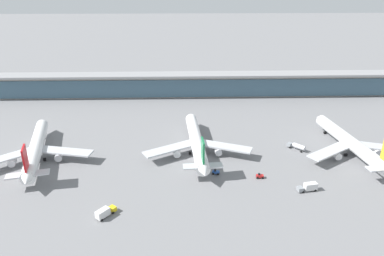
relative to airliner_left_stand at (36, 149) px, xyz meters
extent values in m
plane|color=slate|center=(66.07, -1.28, -5.15)|extent=(1200.00, 1200.00, 0.00)
cylinder|color=white|center=(-0.30, 1.22, 0.02)|extent=(17.58, 51.49, 5.45)
cone|color=white|center=(-6.96, 28.43, 0.02)|extent=(6.35, 6.03, 5.34)
cone|color=white|center=(6.30, -25.73, 0.56)|extent=(6.19, 6.99, 4.90)
cube|color=black|center=(-6.22, 25.40, 0.97)|extent=(4.51, 3.16, 0.66)
cube|color=#B7BABF|center=(-10.58, -6.18, -0.93)|extent=(21.90, 19.64, 0.66)
cube|color=#B7BABF|center=(12.24, -0.60, -0.93)|extent=(24.23, 10.86, 0.66)
cylinder|color=silver|center=(-7.71, -6.04, -2.81)|extent=(3.86, 4.55, 3.01)
cylinder|color=silver|center=(9.63, -1.80, -2.81)|extent=(3.86, 4.55, 3.01)
cube|color=red|center=(5.17, -21.14, 6.97)|extent=(2.20, 6.54, 8.46)
cube|color=#B7BABF|center=(5.40, -22.05, 0.84)|extent=(15.58, 7.59, 0.47)
cylinder|color=black|center=(-2.55, -2.23, -4.49)|extent=(1.41, 1.55, 1.32)
cylinder|color=black|center=(3.29, -0.80, -4.49)|extent=(1.41, 1.55, 1.32)
cylinder|color=black|center=(-5.21, 21.30, -4.49)|extent=(1.41, 1.55, 1.32)
cylinder|color=white|center=(67.72, 6.08, 0.02)|extent=(8.71, 51.92, 5.45)
cone|color=white|center=(65.95, 34.04, 0.02)|extent=(5.64, 5.23, 5.34)
cone|color=white|center=(69.48, -21.61, 0.56)|extent=(5.27, 6.29, 4.90)
cube|color=black|center=(66.15, 30.92, 0.97)|extent=(4.22, 2.51, 0.66)
cube|color=#B7BABF|center=(56.30, 0.60, -0.93)|extent=(23.39, 16.84, 0.66)
cube|color=#B7BABF|center=(79.75, 2.09, -0.93)|extent=(24.01, 14.50, 0.66)
cylinder|color=silver|center=(59.15, 0.23, -2.81)|extent=(3.25, 4.13, 3.01)
cylinder|color=silver|center=(76.97, 1.36, -2.81)|extent=(3.25, 4.13, 3.01)
cube|color=#14703D|center=(69.18, -16.90, 6.97)|extent=(1.07, 6.61, 8.46)
cube|color=#B7BABF|center=(69.24, -17.83, 0.84)|extent=(15.26, 5.08, 0.47)
cylinder|color=black|center=(64.90, 3.07, -4.49)|extent=(1.21, 1.38, 1.32)
cylinder|color=black|center=(70.90, 3.45, -4.49)|extent=(1.21, 1.38, 1.32)
cylinder|color=black|center=(66.41, 26.70, -4.49)|extent=(1.21, 1.38, 1.32)
cylinder|color=white|center=(134.79, 2.70, 0.02)|extent=(12.28, 51.94, 5.45)
cone|color=white|center=(131.06, 30.47, 0.02)|extent=(5.95, 5.57, 5.34)
cube|color=black|center=(131.47, 27.38, 0.97)|extent=(4.35, 2.78, 0.66)
cube|color=#B7BABF|center=(123.78, -3.56, -0.93)|extent=(22.88, 18.02, 0.66)
cube|color=#B7BABF|center=(147.06, -0.43, -0.93)|extent=(24.19, 13.10, 0.66)
cylinder|color=silver|center=(126.65, -3.73, -2.81)|extent=(3.51, 4.31, 3.01)
cylinder|color=silver|center=(144.34, -1.35, -2.81)|extent=(3.51, 4.31, 3.01)
cylinder|color=black|center=(132.18, -0.49, -4.49)|extent=(1.29, 1.45, 1.32)
cylinder|color=black|center=(138.14, 0.31, -4.49)|extent=(1.29, 1.45, 1.32)
cylinder|color=black|center=(132.03, 23.19, -4.49)|extent=(1.29, 1.45, 1.32)
cube|color=gray|center=(110.39, 9.22, -3.95)|extent=(3.12, 3.09, 1.50)
cylinder|color=silver|center=(113.61, 5.66, -3.25)|extent=(5.31, 5.56, 2.10)
cylinder|color=black|center=(110.21, 7.77, -4.70)|extent=(0.81, 0.86, 0.90)
cylinder|color=black|center=(111.84, 9.25, -4.70)|extent=(0.81, 0.86, 0.90)
cylinder|color=black|center=(114.03, 3.55, -4.70)|extent=(0.81, 0.86, 0.90)
cylinder|color=black|center=(115.67, 5.03, -4.70)|extent=(0.81, 0.86, 0.90)
cube|color=#234C9E|center=(74.67, -13.82, -4.25)|extent=(3.07, 2.11, 0.90)
cube|color=black|center=(74.38, -13.75, -3.45)|extent=(0.84, 0.84, 0.70)
cylinder|color=black|center=(75.79, -13.36, -4.70)|extent=(0.94, 0.48, 0.90)
cylinder|color=black|center=(75.46, -14.74, -4.70)|extent=(0.94, 0.48, 0.90)
cylinder|color=black|center=(73.89, -12.90, -4.70)|extent=(0.94, 0.48, 0.90)
cylinder|color=black|center=(73.55, -14.28, -4.70)|extent=(0.94, 0.48, 0.90)
cube|color=#B21E1E|center=(91.39, -17.31, -4.25)|extent=(2.84, 1.58, 0.90)
cube|color=black|center=(91.09, -17.31, -3.45)|extent=(0.72, 0.72, 0.70)
cylinder|color=black|center=(92.39, -16.63, -4.70)|extent=(0.91, 0.31, 0.90)
cylinder|color=black|center=(92.35, -18.05, -4.70)|extent=(0.91, 0.31, 0.90)
cylinder|color=black|center=(90.43, -16.57, -4.70)|extent=(0.91, 0.31, 0.90)
cylinder|color=black|center=(90.39, -18.00, -4.70)|extent=(0.91, 0.31, 0.90)
cube|color=gray|center=(103.97, -27.23, -3.95)|extent=(2.18, 2.58, 1.50)
cube|color=black|center=(103.19, -27.37, -3.65)|extent=(0.49, 2.06, 0.70)
cube|color=silver|center=(108.01, -26.49, -3.30)|extent=(4.94, 3.09, 2.50)
cylinder|color=black|center=(104.95, -28.12, -4.70)|extent=(0.94, 0.44, 0.90)
cylinder|color=black|center=(104.57, -26.04, -4.70)|extent=(0.94, 0.44, 0.90)
cylinder|color=black|center=(109.67, -27.27, -4.70)|extent=(0.94, 0.44, 0.90)
cylinder|color=black|center=(109.29, -25.18, -4.70)|extent=(0.94, 0.44, 0.90)
cube|color=yellow|center=(38.22, -37.12, -3.95)|extent=(2.92, 2.84, 1.50)
cube|color=black|center=(38.72, -36.49, -3.65)|extent=(1.69, 1.39, 0.70)
cube|color=silver|center=(35.65, -40.31, -3.30)|extent=(4.68, 5.03, 2.50)
cylinder|color=black|center=(36.89, -37.08, -4.70)|extent=(0.78, 0.88, 0.90)
cylinder|color=black|center=(38.54, -38.40, -4.70)|extent=(0.78, 0.88, 0.90)
cylinder|color=black|center=(33.89, -40.82, -4.70)|extent=(0.78, 0.88, 0.90)
cylinder|color=black|center=(35.53, -42.15, -4.70)|extent=(0.78, 0.88, 0.90)
cube|color=#B2ADA3|center=(66.07, 84.47, 1.85)|extent=(259.52, 8.00, 14.00)
cube|color=#3D5B70|center=(66.07, 80.17, 1.15)|extent=(254.33, 0.50, 11.20)
cube|color=gray|center=(66.07, 82.47, 9.45)|extent=(264.71, 12.80, 1.20)
camera|label=1|loc=(61.75, -136.37, 67.85)|focal=33.60mm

